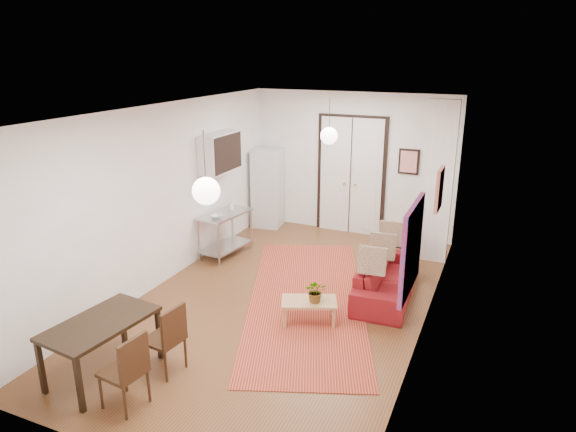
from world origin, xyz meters
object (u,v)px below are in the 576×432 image
at_px(kitchen_counter, 226,229).
at_px(dining_table, 101,327).
at_px(fridge, 268,188).
at_px(coffee_table, 309,303).
at_px(dining_chair_near, 167,330).
at_px(black_side_chair, 397,237).
at_px(sofa, 387,278).
at_px(dining_chair_far, 128,361).

distance_m(kitchen_counter, dining_table, 3.88).
bearing_deg(fridge, coffee_table, -64.86).
distance_m(dining_table, dining_chair_near, 0.75).
height_order(dining_table, dining_chair_near, dining_chair_near).
bearing_deg(dining_chair_near, dining_table, -47.26).
bearing_deg(black_side_chair, dining_chair_near, 74.35).
height_order(coffee_table, dining_chair_near, dining_chair_near).
distance_m(sofa, coffee_table, 1.52).
bearing_deg(sofa, dining_chair_far, 147.95).
bearing_deg(dining_chair_near, sofa, 152.79).
relative_size(sofa, dining_table, 1.47).
distance_m(coffee_table, dining_chair_near, 2.05).
xyz_separation_m(coffee_table, black_side_chair, (0.68, 2.61, 0.20)).
relative_size(fridge, black_side_chair, 1.97).
bearing_deg(kitchen_counter, sofa, -0.22).
bearing_deg(coffee_table, dining_chair_near, -125.25).
xyz_separation_m(sofa, fridge, (-3.16, 2.31, 0.55)).
relative_size(dining_table, black_side_chair, 1.58).
height_order(fridge, dining_table, fridge).
bearing_deg(fridge, sofa, -44.22).
relative_size(sofa, kitchen_counter, 1.74).
relative_size(dining_table, dining_chair_far, 1.54).
distance_m(dining_chair_near, black_side_chair, 4.66).
xyz_separation_m(coffee_table, kitchen_counter, (-2.34, 1.74, 0.22)).
bearing_deg(coffee_table, kitchen_counter, 143.35).
bearing_deg(dining_chair_near, black_side_chair, 163.35).
distance_m(coffee_table, dining_chair_far, 2.65).
distance_m(coffee_table, kitchen_counter, 2.92).
bearing_deg(dining_chair_far, coffee_table, 160.31).
distance_m(sofa, dining_chair_near, 3.56).
distance_m(fridge, black_side_chair, 3.20).
bearing_deg(kitchen_counter, dining_chair_far, -66.19).
bearing_deg(dining_chair_far, fridge, -162.11).
bearing_deg(fridge, dining_table, -92.26).
xyz_separation_m(dining_table, dining_chair_far, (0.60, -0.26, -0.12)).
distance_m(kitchen_counter, dining_chair_near, 3.59).
xyz_separation_m(fridge, dining_chair_far, (1.17, -5.96, -0.34)).
bearing_deg(dining_chair_near, kitchen_counter, -154.39).
bearing_deg(fridge, dining_chair_near, -85.43).
distance_m(dining_table, dining_chair_far, 0.67).
bearing_deg(sofa, dining_chair_near, 142.55).
relative_size(coffee_table, fridge, 0.52).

